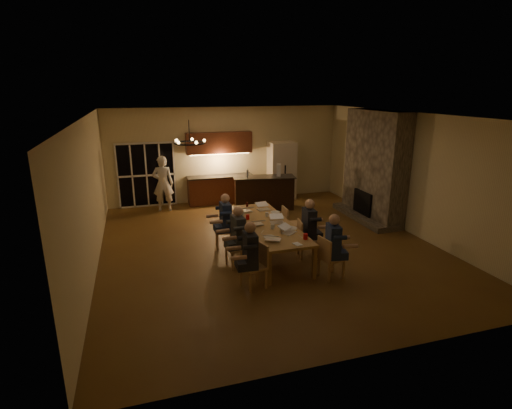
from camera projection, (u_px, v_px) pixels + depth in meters
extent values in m
plane|color=brown|center=(268.00, 245.00, 10.01)|extent=(9.00, 9.00, 0.00)
cube|color=beige|center=(226.00, 155.00, 13.71)|extent=(8.00, 0.04, 3.20)
cube|color=beige|center=(88.00, 196.00, 8.43)|extent=(0.04, 9.00, 3.20)
cube|color=beige|center=(410.00, 173.00, 10.68)|extent=(0.04, 9.00, 3.20)
cube|color=white|center=(269.00, 114.00, 9.10)|extent=(8.00, 9.00, 0.04)
cube|color=black|center=(147.00, 175.00, 13.06)|extent=(1.86, 0.08, 2.10)
cube|color=#746A5B|center=(375.00, 166.00, 11.69)|extent=(0.58, 2.50, 3.20)
cube|color=beige|center=(282.00, 171.00, 14.07)|extent=(0.90, 0.68, 2.00)
cube|color=#9F6A3F|center=(267.00, 238.00, 9.46)|extent=(1.10, 3.25, 0.75)
cube|color=black|center=(264.00, 193.00, 12.89)|extent=(2.05, 1.00, 1.08)
imported|color=silver|center=(163.00, 184.00, 12.62)|extent=(0.71, 0.53, 1.78)
torus|color=black|center=(190.00, 143.00, 7.89)|extent=(0.62, 0.62, 0.03)
cylinder|color=silver|center=(273.00, 227.00, 8.97)|extent=(0.09, 0.09, 0.10)
cylinder|color=silver|center=(267.00, 214.00, 9.84)|extent=(0.08, 0.08, 0.10)
cylinder|color=silver|center=(243.00, 213.00, 9.93)|extent=(0.09, 0.09, 0.10)
cylinder|color=red|center=(306.00, 237.00, 8.34)|extent=(0.10, 0.10, 0.12)
cylinder|color=red|center=(248.00, 217.00, 9.60)|extent=(0.09, 0.09, 0.12)
cylinder|color=#B2B2B7|center=(281.00, 231.00, 8.68)|extent=(0.07, 0.07, 0.12)
cylinder|color=#3F0F0C|center=(247.00, 204.00, 10.64)|extent=(0.06, 0.06, 0.12)
cylinder|color=silver|center=(291.00, 228.00, 8.99)|extent=(0.28, 0.28, 0.02)
cylinder|color=silver|center=(270.00, 237.00, 8.45)|extent=(0.26, 0.26, 0.02)
cylinder|color=silver|center=(275.00, 212.00, 10.16)|extent=(0.23, 0.23, 0.02)
cube|color=white|center=(297.00, 244.00, 8.08)|extent=(0.18, 0.22, 0.01)
cylinder|color=#99999E|center=(247.00, 174.00, 12.59)|extent=(0.07, 0.07, 0.24)
cube|color=silver|center=(279.00, 170.00, 12.72)|extent=(0.17, 0.17, 0.40)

